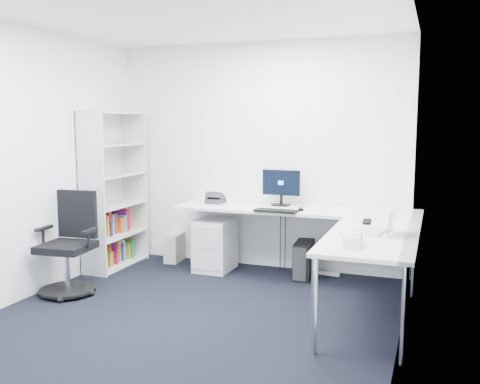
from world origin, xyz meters
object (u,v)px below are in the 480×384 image
(l_desk, at_px, (286,250))
(monitor, at_px, (281,187))
(laptop, at_px, (370,219))
(task_chair, at_px, (66,244))
(bookshelf, at_px, (114,190))

(l_desk, bearing_deg, monitor, 112.73)
(monitor, bearing_deg, laptop, -44.89)
(task_chair, bearing_deg, l_desk, 22.07)
(l_desk, distance_m, laptop, 1.29)
(bookshelf, height_order, laptop, bookshelf)
(l_desk, relative_size, bookshelf, 1.44)
(task_chair, distance_m, laptop, 3.02)
(bookshelf, xyz_separation_m, monitor, (1.97, 0.44, 0.07))
(monitor, bearing_deg, task_chair, -138.97)
(l_desk, relative_size, laptop, 7.97)
(bookshelf, bearing_deg, laptop, -13.54)
(l_desk, relative_size, task_chair, 2.59)
(l_desk, xyz_separation_m, monitor, (-0.20, 0.49, 0.61))
(task_chair, height_order, laptop, task_chair)
(l_desk, height_order, task_chair, task_chair)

